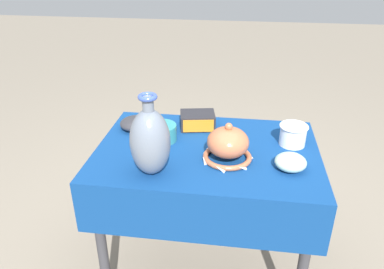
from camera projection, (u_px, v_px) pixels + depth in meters
The scene contains 9 objects.
ground_plane at pixel (205, 266), 1.95m from camera, with size 14.00×14.00×0.00m, color gray.
display_table at pixel (207, 167), 1.66m from camera, with size 0.96×0.67×0.70m.
vase_tall_bulbous at pixel (150, 141), 1.40m from camera, with size 0.15×0.15×0.32m.
vase_dome_bell at pixel (228, 145), 1.52m from camera, with size 0.21×0.22×0.17m.
mosaic_tile_box at pixel (198, 120), 1.80m from camera, with size 0.18×0.15×0.07m.
cup_wide_porcelain at pixel (293, 134), 1.64m from camera, with size 0.13×0.13×0.10m.
bowl_shallow_charcoal at pixel (136, 123), 1.79m from camera, with size 0.15×0.15×0.06m, color #2D2D33.
pot_squat_teal at pixel (161, 133), 1.68m from camera, with size 0.14×0.14×0.07m, color teal.
bowl_shallow_celadon at pixel (291, 162), 1.47m from camera, with size 0.12×0.12×0.06m, color #A8CCB7.
Camera 1 is at (0.13, -1.42, 1.50)m, focal length 35.00 mm.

